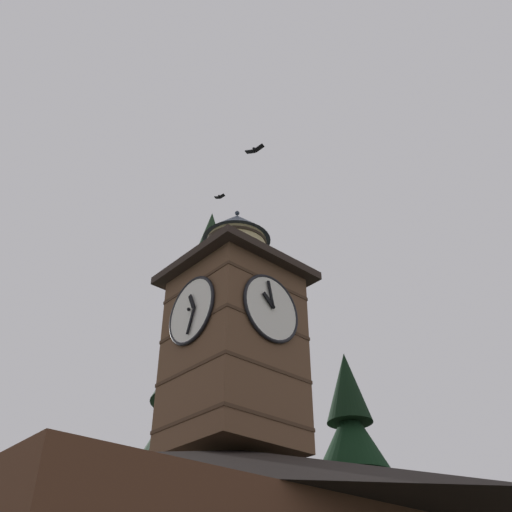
% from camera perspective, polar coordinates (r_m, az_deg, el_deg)
% --- Properties ---
extents(clock_tower, '(3.80, 3.80, 8.13)m').
position_cam_1_polar(clock_tower, '(17.28, -2.14, -7.70)').
color(clock_tower, brown).
rests_on(clock_tower, building_main).
extents(pine_tree_behind, '(6.38, 6.38, 18.09)m').
position_cam_1_polar(pine_tree_behind, '(20.98, -5.62, -19.62)').
color(pine_tree_behind, '#473323').
rests_on(pine_tree_behind, ground_plane).
extents(flying_bird_high, '(0.32, 0.49, 0.12)m').
position_cam_1_polar(flying_bird_high, '(24.62, -3.58, 5.81)').
color(flying_bird_high, black).
extents(flying_bird_low, '(0.33, 0.65, 0.13)m').
position_cam_1_polar(flying_bird_low, '(18.21, -0.14, 10.36)').
color(flying_bird_low, black).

